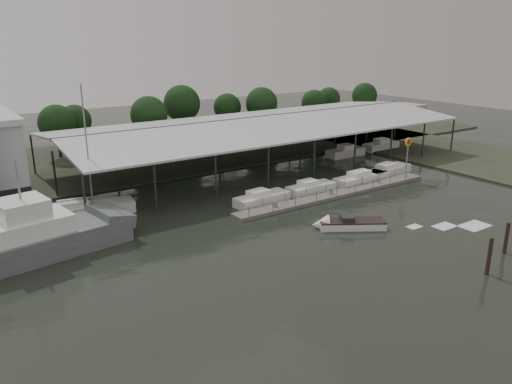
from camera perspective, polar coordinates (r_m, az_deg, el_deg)
ground at (r=42.62m, az=3.83°, el=-7.35°), size 200.00×200.00×0.00m
land_strip_far at (r=78.17m, az=-15.66°, el=3.65°), size 140.00×30.00×0.30m
land_strip_east at (r=82.02m, az=24.65°, el=3.32°), size 20.00×60.00×0.30m
covered_boat_shed at (r=72.27m, az=0.71°, el=8.09°), size 58.24×24.00×6.96m
floating_dock at (r=58.87m, az=9.26°, el=-0.24°), size 28.00×2.00×1.40m
shell_fuel_sign at (r=66.60m, az=16.95°, el=4.60°), size 1.10×0.18×5.55m
distant_commercial_buildings at (r=113.13m, az=13.44°, el=8.81°), size 22.00×8.00×4.00m
grey_trawler at (r=46.01m, az=-23.55°, el=-4.79°), size 16.19×7.21×8.84m
white_sailboat at (r=54.53m, az=-18.73°, el=-1.90°), size 9.46×3.95×13.64m
speedboat_underway at (r=49.20m, az=10.23°, el=-3.63°), size 16.05×10.70×2.00m
moored_cruiser_0 at (r=55.25m, az=0.62°, el=-0.75°), size 6.74×2.71×1.70m
moored_cruiser_1 at (r=59.33m, az=6.26°, el=0.44°), size 6.24×2.31×1.70m
moored_cruiser_2 at (r=64.54m, az=11.94°, el=1.55°), size 8.53×2.56×1.70m
moored_cruiser_3 at (r=69.02m, az=14.84°, el=2.37°), size 8.16×3.27×1.70m
horizon_tree_line at (r=91.79m, az=-3.69°, el=9.71°), size 69.96×11.51×9.68m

